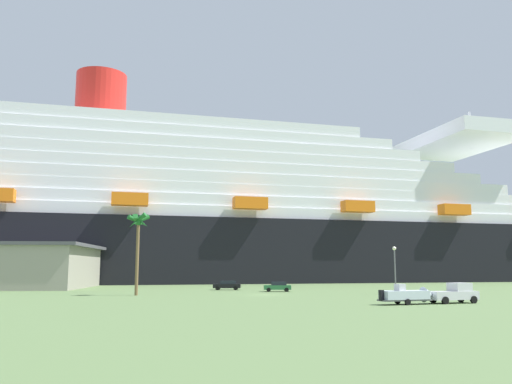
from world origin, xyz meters
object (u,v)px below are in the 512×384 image
Objects in this scene: palm_tree at (138,227)px; parked_car_green_wagon at (278,286)px; cruise_ship at (233,221)px; pickup_truck at (454,293)px; small_boat_on_trailer at (409,295)px; street_lamp at (395,262)px; parked_car_black_coupe at (227,285)px.

parked_car_green_wagon is at bearing 21.34° from palm_tree.
cruise_ship is 24.50× the size of palm_tree.
palm_tree is at bearing -107.08° from cruise_ship.
cruise_ship is 58.10m from parked_car_green_wagon.
pickup_truck is at bearing -30.76° from palm_tree.
parked_car_green_wagon is (-8.51, 30.97, -0.13)m from small_boat_on_trailer.
street_lamp is 29.53m from parked_car_black_coupe.
parked_car_black_coupe is at bearing 112.58° from small_boat_on_trailer.
pickup_truck is 1.18× the size of parked_car_black_coupe.
parked_car_black_coupe and parked_car_green_wagon have the same top height.
street_lamp is at bearing -75.08° from cruise_ship.
pickup_truck is at bearing -64.55° from parked_car_green_wagon.
palm_tree is at bearing -158.66° from parked_car_green_wagon.
parked_car_green_wagon is (7.51, -7.57, -0.00)m from parked_car_black_coupe.
palm_tree reaches higher than parked_car_green_wagon.
palm_tree reaches higher than parked_car_black_coupe.
cruise_ship is 69.50m from street_lamp.
small_boat_on_trailer is (10.40, -86.90, -15.48)m from cruise_ship.
street_lamp is 19.15m from parked_car_green_wagon.
parked_car_black_coupe is (-23.25, 17.81, -3.78)m from street_lamp.
palm_tree is at bearing 149.24° from pickup_truck.
palm_tree is (-19.79, -64.40, -6.93)m from cruise_ship.
parked_car_black_coupe is (-16.02, 38.53, -0.13)m from small_boat_on_trailer.
small_boat_on_trailer is 1.45× the size of parked_car_black_coupe.
palm_tree is at bearing 177.29° from street_lamp.
small_boat_on_trailer is at bearing -74.63° from parked_car_green_wagon.
street_lamp is at bearing -2.71° from palm_tree.
pickup_truck is 1.29× the size of parked_car_green_wagon.
small_boat_on_trailer is 1.04× the size of street_lamp.
street_lamp is 1.52× the size of parked_car_green_wagon.
pickup_truck reaches higher than parked_car_green_wagon.
palm_tree is 2.33× the size of parked_car_black_coupe.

